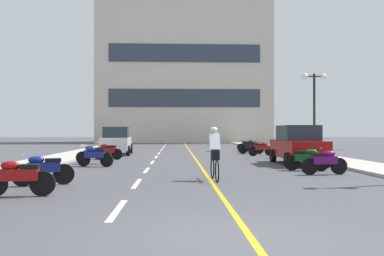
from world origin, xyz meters
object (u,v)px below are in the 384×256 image
at_px(parked_car_mid, 116,141).
at_px(motorcycle_10, 248,145).
at_px(motorcycle_7, 262,148).
at_px(motorcycle_6, 107,151).
at_px(motorcycle_1, 43,169).
at_px(motorcycle_4, 95,156).
at_px(motorcycle_0, 18,177).
at_px(motorcycle_9, 253,146).
at_px(cyclist_rider, 215,152).
at_px(motorcycle_2, 325,161).
at_px(motorcycle_5, 94,154).
at_px(street_lamp_mid, 314,95).
at_px(motorcycle_8, 251,147).
at_px(parked_car_near, 298,145).
at_px(motorcycle_3, 307,159).

relative_size(parked_car_mid, motorcycle_10, 2.52).
bearing_deg(motorcycle_7, motorcycle_6, -163.20).
distance_m(motorcycle_1, motorcycle_4, 6.02).
bearing_deg(motorcycle_0, motorcycle_10, 65.54).
bearing_deg(motorcycle_9, cyclist_rider, -105.15).
height_order(motorcycle_2, motorcycle_4, same).
xyz_separation_m(parked_car_mid, cyclist_rider, (5.12, -13.80, -0.03)).
height_order(motorcycle_4, motorcycle_5, same).
xyz_separation_m(street_lamp_mid, motorcycle_2, (-2.85, -9.19, -3.21)).
xyz_separation_m(motorcycle_10, cyclist_rider, (-4.25, -17.34, 0.41)).
distance_m(motorcycle_0, motorcycle_8, 19.32).
xyz_separation_m(motorcycle_1, motorcycle_6, (0.07, 10.38, 0.00)).
relative_size(parked_car_mid, motorcycle_2, 2.52).
bearing_deg(motorcycle_4, motorcycle_0, -91.61).
relative_size(parked_car_near, motorcycle_8, 2.48).
xyz_separation_m(motorcycle_4, motorcycle_9, (9.03, 10.78, 0.00)).
bearing_deg(motorcycle_9, motorcycle_10, 90.45).
xyz_separation_m(street_lamp_mid, motorcycle_5, (-12.02, -4.21, -3.21)).
height_order(parked_car_near, motorcycle_6, parked_car_near).
bearing_deg(motorcycle_8, street_lamp_mid, -49.55).
bearing_deg(motorcycle_7, motorcycle_8, 96.72).
xyz_separation_m(motorcycle_9, motorcycle_10, (-0.01, 1.58, 0.00)).
relative_size(motorcycle_10, cyclist_rider, 0.96).
relative_size(parked_car_near, motorcycle_9, 2.51).
relative_size(parked_car_mid, motorcycle_0, 2.52).
xyz_separation_m(motorcycle_8, motorcycle_10, (0.39, 3.15, 0.00)).
relative_size(motorcycle_5, motorcycle_7, 1.01).
bearing_deg(street_lamp_mid, motorcycle_4, -154.31).
relative_size(motorcycle_4, motorcycle_6, 0.99).
bearing_deg(motorcycle_0, motorcycle_5, 90.65).
relative_size(motorcycle_2, cyclist_rider, 0.96).
bearing_deg(motorcycle_10, motorcycle_5, -130.48).
bearing_deg(street_lamp_mid, motorcycle_9, 117.33).
relative_size(parked_car_mid, motorcycle_5, 2.52).
relative_size(motorcycle_8, motorcycle_10, 1.00).
height_order(street_lamp_mid, parked_car_near, street_lamp_mid).
distance_m(motorcycle_3, motorcycle_8, 11.38).
xyz_separation_m(parked_car_mid, motorcycle_2, (9.19, -12.39, -0.44)).
distance_m(parked_car_near, motorcycle_5, 9.59).
bearing_deg(parked_car_mid, motorcycle_8, 2.53).
bearing_deg(motorcycle_10, motorcycle_9, -89.55).
xyz_separation_m(parked_car_mid, motorcycle_10, (9.37, 3.54, -0.44)).
height_order(motorcycle_5, motorcycle_9, same).
distance_m(motorcycle_0, motorcycle_1, 1.94).
bearing_deg(motorcycle_0, cyclist_rider, 30.82).
distance_m(motorcycle_2, motorcycle_6, 12.03).
height_order(parked_car_mid, motorcycle_5, parked_car_mid).
height_order(motorcycle_4, motorcycle_10, same).
xyz_separation_m(parked_car_near, cyclist_rider, (-4.48, -5.84, -0.03)).
distance_m(parked_car_near, motorcycle_7, 6.28).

